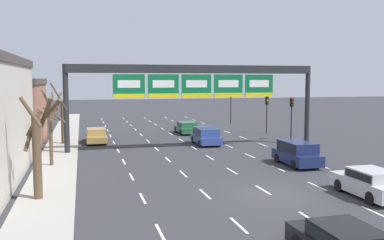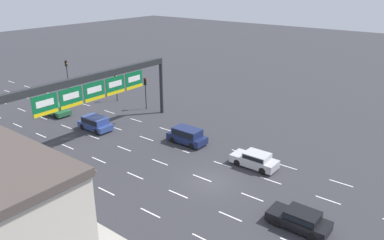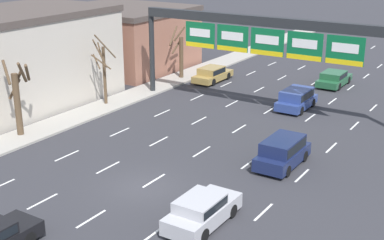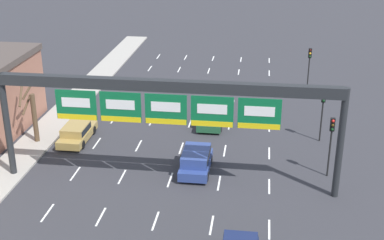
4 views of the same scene
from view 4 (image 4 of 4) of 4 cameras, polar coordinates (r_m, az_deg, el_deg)
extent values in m
cube|color=white|center=(33.65, -15.16, -9.53)|extent=(0.12, 2.00, 0.01)
cube|color=white|center=(37.66, -12.35, -5.61)|extent=(0.12, 2.00, 0.01)
cube|color=white|center=(41.89, -10.12, -2.46)|extent=(0.12, 2.00, 0.01)
cube|color=white|center=(46.26, -8.32, 0.11)|extent=(0.12, 2.00, 0.01)
cube|color=white|center=(50.76, -6.83, 2.23)|extent=(0.12, 2.00, 0.01)
cube|color=white|center=(55.34, -5.58, 4.00)|extent=(0.12, 2.00, 0.01)
cube|color=white|center=(59.99, -4.52, 5.50)|extent=(0.12, 2.00, 0.01)
cube|color=white|center=(64.69, -3.61, 6.78)|extent=(0.12, 2.00, 0.01)
cube|color=white|center=(32.59, -9.71, -10.14)|extent=(0.12, 2.00, 0.01)
cube|color=white|center=(36.72, -7.47, -6.02)|extent=(0.12, 2.00, 0.01)
cube|color=white|center=(41.04, -5.72, -2.74)|extent=(0.12, 2.00, 0.01)
cube|color=white|center=(45.50, -4.31, -0.10)|extent=(0.12, 2.00, 0.01)
cube|color=white|center=(50.06, -3.16, 2.07)|extent=(0.12, 2.00, 0.01)
cube|color=white|center=(54.70, -2.20, 3.88)|extent=(0.12, 2.00, 0.01)
cube|color=white|center=(59.40, -1.39, 5.40)|extent=(0.12, 2.00, 0.01)
cube|color=white|center=(64.14, -0.69, 6.69)|extent=(0.12, 2.00, 0.01)
cube|color=white|center=(31.85, -3.92, -10.68)|extent=(0.12, 2.00, 0.01)
cube|color=white|center=(36.06, -2.36, -6.40)|extent=(0.12, 2.00, 0.01)
cube|color=white|center=(40.45, -1.15, -3.02)|extent=(0.12, 2.00, 0.01)
cube|color=white|center=(44.97, -0.19, -0.31)|extent=(0.12, 2.00, 0.01)
cube|color=white|center=(49.58, 0.59, 1.90)|extent=(0.12, 2.00, 0.01)
cube|color=white|center=(54.26, 1.24, 3.73)|extent=(0.12, 2.00, 0.01)
cube|color=white|center=(58.99, 1.79, 5.27)|extent=(0.12, 2.00, 0.01)
cube|color=white|center=(63.77, 2.26, 6.58)|extent=(0.12, 2.00, 0.01)
cube|color=white|center=(31.43, 2.10, -11.14)|extent=(0.12, 2.00, 0.01)
cube|color=white|center=(35.69, 2.90, -6.73)|extent=(0.12, 2.00, 0.01)
cube|color=white|center=(40.12, 3.52, -3.28)|extent=(0.12, 2.00, 0.01)
cube|color=white|center=(44.68, 4.00, -0.53)|extent=(0.12, 2.00, 0.01)
cube|color=white|center=(49.31, 4.40, 1.72)|extent=(0.12, 2.00, 0.01)
cube|color=white|center=(54.02, 4.73, 3.57)|extent=(0.12, 2.00, 0.01)
cube|color=white|center=(58.77, 5.01, 5.13)|extent=(0.12, 2.00, 0.01)
cube|color=white|center=(63.56, 5.24, 6.45)|extent=(0.12, 2.00, 0.01)
cube|color=white|center=(31.36, 8.24, -11.47)|extent=(0.12, 2.00, 0.01)
cube|color=white|center=(35.63, 8.24, -7.01)|extent=(0.12, 2.00, 0.01)
cube|color=white|center=(40.07, 8.24, -3.52)|extent=(0.12, 2.00, 0.01)
cube|color=white|center=(44.62, 8.23, -0.74)|extent=(0.12, 2.00, 0.01)
cube|color=white|center=(49.27, 8.23, 1.52)|extent=(0.12, 2.00, 0.01)
cube|color=white|center=(53.98, 8.23, 3.40)|extent=(0.12, 2.00, 0.01)
cube|color=white|center=(58.73, 8.23, 4.97)|extent=(0.12, 2.00, 0.01)
cube|color=white|center=(63.52, 8.23, 6.30)|extent=(0.12, 2.00, 0.01)
cylinder|color=#232628|center=(37.19, -19.10, -0.59)|extent=(0.44, 0.44, 7.24)
cylinder|color=#232628|center=(33.78, 15.54, -2.48)|extent=(0.44, 0.44, 7.24)
cube|color=#232628|center=(32.69, -2.75, 3.69)|extent=(21.40, 0.60, 0.70)
cube|color=#0C6033|center=(34.31, -12.25, 1.59)|extent=(2.61, 0.08, 1.94)
cube|color=white|center=(34.21, -12.30, 1.83)|extent=(1.83, 0.02, 0.62)
cube|color=yellow|center=(34.55, -12.17, 0.33)|extent=(2.56, 0.02, 0.35)
cube|color=#0C6033|center=(33.47, -7.63, 1.38)|extent=(2.61, 0.08, 1.94)
cube|color=white|center=(33.36, -7.66, 1.63)|extent=(1.83, 0.02, 0.62)
cube|color=yellow|center=(33.72, -7.58, 0.09)|extent=(2.56, 0.02, 0.35)
cube|color=#0C6033|center=(32.86, -2.81, 1.15)|extent=(2.61, 0.08, 1.94)
cube|color=white|center=(32.75, -2.83, 1.41)|extent=(1.83, 0.02, 0.62)
cube|color=yellow|center=(33.11, -2.79, -0.16)|extent=(2.56, 0.02, 0.35)
cube|color=#0C6033|center=(32.49, 2.16, 0.91)|extent=(2.61, 0.08, 1.94)
cube|color=white|center=(32.38, 2.16, 1.17)|extent=(1.83, 0.02, 0.62)
cube|color=yellow|center=(32.75, 2.13, -0.41)|extent=(2.56, 0.02, 0.35)
cube|color=#0C6033|center=(32.37, 7.20, 0.66)|extent=(2.61, 0.08, 1.94)
cube|color=white|center=(32.26, 7.22, 0.92)|extent=(1.83, 0.02, 0.62)
cube|color=yellow|center=(32.63, 7.14, -0.67)|extent=(2.56, 0.02, 0.35)
cube|color=#235B38|center=(44.51, 2.05, 0.09)|extent=(1.95, 4.56, 0.57)
cube|color=#235B38|center=(44.05, 2.03, 0.63)|extent=(1.79, 2.37, 0.55)
cube|color=black|center=(44.05, 2.03, 0.63)|extent=(1.83, 2.18, 0.40)
cylinder|color=black|center=(45.91, 1.12, 0.61)|extent=(0.22, 0.66, 0.66)
cylinder|color=black|center=(45.76, 3.32, 0.51)|extent=(0.22, 0.66, 0.66)
cylinder|color=black|center=(43.40, 0.71, -0.71)|extent=(0.22, 0.66, 0.66)
cylinder|color=black|center=(43.24, 3.03, -0.83)|extent=(0.22, 0.66, 0.66)
cube|color=#A88947|center=(42.47, -12.12, -1.54)|extent=(1.85, 4.62, 0.58)
cube|color=#A88947|center=(42.00, -12.30, -0.95)|extent=(1.70, 2.40, 0.61)
cube|color=black|center=(42.00, -12.30, -0.95)|extent=(1.74, 2.21, 0.44)
cylinder|color=black|center=(44.00, -12.55, -0.94)|extent=(0.22, 0.66, 0.66)
cylinder|color=black|center=(43.47, -10.47, -1.07)|extent=(0.22, 0.66, 0.66)
cylinder|color=black|center=(41.64, -13.80, -2.44)|extent=(0.22, 0.66, 0.66)
cylinder|color=black|center=(41.08, -11.62, -2.59)|extent=(0.22, 0.66, 0.66)
cube|color=navy|center=(36.91, 0.43, -4.76)|extent=(1.94, 4.15, 0.64)
cube|color=navy|center=(36.56, 0.43, -3.83)|extent=(1.78, 2.90, 0.74)
cube|color=black|center=(36.56, 0.43, -3.83)|extent=(1.82, 2.67, 0.53)
cylinder|color=black|center=(38.20, -0.65, -4.08)|extent=(0.22, 0.66, 0.66)
cylinder|color=black|center=(38.01, 1.99, -4.24)|extent=(0.22, 0.66, 0.66)
cylinder|color=black|center=(36.02, -1.22, -5.83)|extent=(0.22, 0.66, 0.66)
cylinder|color=black|center=(35.82, 1.59, -6.01)|extent=(0.22, 0.66, 0.66)
cylinder|color=black|center=(42.20, 13.62, -0.18)|extent=(0.12, 0.12, 3.23)
cube|color=black|center=(41.47, 13.88, 2.45)|extent=(0.30, 0.24, 0.90)
sphere|color=#3D0E0C|center=(41.25, 13.93, 2.78)|extent=(0.20, 0.20, 0.20)
sphere|color=gold|center=(41.35, 13.89, 2.39)|extent=(0.20, 0.20, 0.20)
sphere|color=#0E3515|center=(41.45, 13.86, 2.00)|extent=(0.20, 0.20, 0.20)
cylinder|color=black|center=(36.95, 14.44, -3.50)|extent=(0.12, 0.12, 3.34)
cube|color=black|center=(36.10, 14.76, -0.47)|extent=(0.30, 0.24, 0.90)
sphere|color=red|center=(35.87, 14.83, -0.11)|extent=(0.20, 0.20, 0.20)
sphere|color=#412F0C|center=(35.98, 14.78, -0.55)|extent=(0.20, 0.20, 0.20)
sphere|color=#0E3515|center=(36.09, 14.73, -0.99)|extent=(0.20, 0.20, 0.20)
cylinder|color=black|center=(52.55, 12.28, 4.63)|extent=(0.12, 0.12, 3.58)
cube|color=black|center=(51.93, 12.48, 6.99)|extent=(0.30, 0.24, 0.90)
sphere|color=#3D0E0C|center=(51.73, 12.52, 7.27)|extent=(0.20, 0.20, 0.20)
sphere|color=gold|center=(51.81, 12.49, 6.95)|extent=(0.20, 0.20, 0.20)
sphere|color=#0E3515|center=(51.88, 12.47, 6.63)|extent=(0.20, 0.20, 0.20)
cylinder|color=brown|center=(42.28, -16.44, 0.21)|extent=(0.37, 0.37, 3.81)
cylinder|color=brown|center=(41.80, -17.78, 2.71)|extent=(0.48, 1.69, 1.64)
cylinder|color=brown|center=(42.27, -17.22, 1.59)|extent=(0.46, 1.30, 1.38)
cylinder|color=brown|center=(42.00, -17.09, 3.07)|extent=(0.85, 1.03, 1.38)
camera|label=1|loc=(19.56, -84.35, -36.45)|focal=40.00mm
camera|label=2|loc=(29.18, -83.96, 0.70)|focal=35.00mm
camera|label=3|loc=(12.62, 113.77, -33.19)|focal=50.00mm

